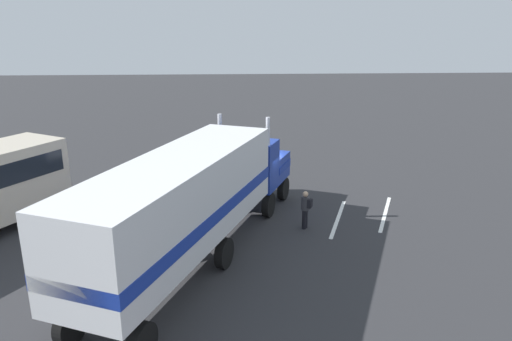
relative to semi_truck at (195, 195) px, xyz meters
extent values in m
plane|color=#2D2D30|center=(5.27, -2.44, -2.52)|extent=(120.00, 120.00, 0.00)
cube|color=silver|center=(3.59, -5.94, -2.52)|extent=(4.19, 1.65, 0.01)
cube|color=silver|center=(4.04, -8.20, -2.52)|extent=(4.12, 1.85, 0.01)
cube|color=#193399|center=(6.30, -2.66, -0.82)|extent=(2.63, 3.00, 1.20)
cube|color=#193399|center=(4.82, -2.04, -0.32)|extent=(2.26, 2.85, 2.20)
cube|color=silver|center=(7.17, -3.02, -0.82)|extent=(0.89, 1.97, 1.08)
cube|color=#193399|center=(6.30, -2.66, -0.76)|extent=(2.64, 3.04, 0.36)
cylinder|color=silver|center=(4.74, -0.81, 0.28)|extent=(0.18, 0.18, 3.40)
cylinder|color=silver|center=(3.89, -2.84, 0.28)|extent=(0.18, 0.18, 3.40)
cube|color=silver|center=(-1.03, 0.43, 0.23)|extent=(10.69, 6.47, 2.80)
cube|color=#193399|center=(-1.03, 0.43, -0.19)|extent=(10.70, 6.50, 0.44)
cylinder|color=silver|center=(5.72, -1.00, -1.57)|extent=(1.45, 1.09, 0.64)
cylinder|color=black|center=(7.00, -1.76, -1.97)|extent=(1.13, 0.70, 1.10)
cylinder|color=black|center=(6.15, -3.79, -1.97)|extent=(1.13, 0.70, 1.10)
cylinder|color=black|center=(4.88, -0.87, -1.97)|extent=(1.13, 0.70, 1.10)
cylinder|color=black|center=(4.03, -2.89, -1.97)|extent=(1.13, 0.70, 1.10)
cylinder|color=black|center=(0.32, 1.05, -1.97)|extent=(1.13, 0.70, 1.10)
cylinder|color=black|center=(-0.53, -0.98, -1.97)|extent=(1.13, 0.70, 1.10)
cylinder|color=black|center=(-4.52, 3.09, -1.97)|extent=(1.13, 0.70, 1.10)
cylinder|color=black|center=(2.61, -4.28, -2.11)|extent=(0.18, 0.18, 0.82)
cylinder|color=black|center=(2.74, -4.35, -2.11)|extent=(0.18, 0.18, 0.82)
cylinder|color=#333338|center=(2.67, -4.31, -1.41)|extent=(0.34, 0.34, 0.58)
sphere|color=tan|center=(2.67, -4.31, -1.01)|extent=(0.23, 0.23, 0.23)
cube|color=black|center=(2.57, -4.49, -1.39)|extent=(0.31, 0.27, 0.36)
cylinder|color=black|center=(5.31, 8.75, -2.02)|extent=(1.00, 0.75, 1.00)
cylinder|color=black|center=(4.15, 6.82, -2.02)|extent=(1.00, 0.75, 1.00)
camera|label=1|loc=(-15.83, -1.25, 5.77)|focal=33.84mm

